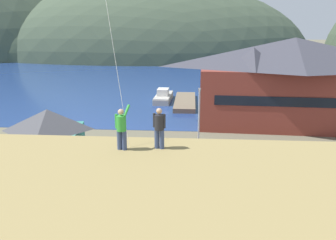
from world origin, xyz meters
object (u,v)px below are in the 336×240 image
Objects in this scene: storage_shed_near_lot at (49,137)px; parked_car_back_row_left at (254,202)px; parked_car_mid_row_center at (74,185)px; harbor_lodge at (292,81)px; wharf_dock at (185,102)px; parked_car_mid_row_far at (287,161)px; person_kite_flyer at (121,128)px; parked_car_front_row_red at (151,163)px; person_companion at (159,127)px; parking_light_pole at (199,117)px; parked_car_corner_spot at (225,160)px; parked_car_front_row_silver at (1,185)px; moored_boat_wharfside at (163,97)px.

parked_car_back_row_left is (16.42, -7.35, -1.60)m from storage_shed_near_lot.
storage_shed_near_lot is 1.54× the size of parked_car_mid_row_center.
harbor_lodge is 3.60× the size of storage_shed_near_lot.
wharf_dock is 27.32m from parked_car_mid_row_far.
storage_shed_near_lot is at bearing 123.87° from person_kite_flyer.
storage_shed_near_lot reaches higher than wharf_dock.
person_companion is (1.92, -12.37, 6.88)m from parked_car_front_row_red.
person_kite_flyer is (0.39, -12.62, 6.90)m from parked_car_front_row_red.
parked_car_mid_row_far is at bearing 51.90° from person_kite_flyer.
person_kite_flyer is (-3.56, -17.59, 4.18)m from parking_light_pole.
parking_light_pole is at bearing -136.63° from harbor_lodge.
storage_shed_near_lot reaches higher than parked_car_back_row_left.
harbor_lodge is at bearing 69.96° from parked_car_back_row_left.
harbor_lodge is 5.54× the size of parked_car_corner_spot.
parked_car_back_row_left is at bearing -81.07° from wharf_dock.
wharf_dock is 7.28× the size of person_companion.
parked_car_front_row_red is (10.22, 4.65, 0.00)m from parked_car_front_row_silver.
parked_car_front_row_red is (-15.17, -15.58, -4.60)m from harbor_lodge.
person_kite_flyer is at bearing -112.44° from parked_car_corner_spot.
moored_boat_wharfside reaches higher than parked_car_mid_row_far.
parked_car_mid_row_far is 1.04× the size of parked_car_mid_row_center.
harbor_lodge reaches higher than parked_car_mid_row_far.
parked_car_mid_row_far and parked_car_mid_row_center have the same top height.
parked_car_front_row_silver is at bearing -145.80° from parking_light_pole.
person_companion is at bearing 9.21° from person_kite_flyer.
wharf_dock is 33.28m from parked_car_back_row_left.
parked_car_back_row_left is 1.01× the size of parked_car_mid_row_center.
parked_car_corner_spot is 6.24m from parked_car_front_row_red.
parked_car_mid_row_center is 12.70m from person_companion.
harbor_lodge is 17.57m from parked_car_corner_spot.
storage_shed_near_lot is 1.54× the size of parked_car_corner_spot.
wharf_dock is at bearing 77.04° from parked_car_mid_row_center.
moored_boat_wharfside is 1.86× the size of parked_car_back_row_left.
parked_car_mid_row_center is 13.15m from parking_light_pole.
parked_car_front_row_red is (-6.11, -1.25, 0.00)m from parked_car_corner_spot.
person_companion is at bearing -107.11° from parked_car_corner_spot.
moored_boat_wharfside is at bearing 75.29° from parked_car_front_row_silver.
parked_car_front_row_silver and parked_car_mid_row_center have the same top height.
parked_car_mid_row_far is 5.14m from parked_car_corner_spot.
parked_car_mid_row_center is at bearing -134.15° from parking_light_pole.
parked_car_front_row_red is (-11.26, -1.24, 0.00)m from parked_car_mid_row_far.
moored_boat_wharfside is (-16.60, 13.25, -4.94)m from harbor_lodge.
harbor_lodge reaches higher than parked_car_front_row_silver.
parked_car_front_row_silver is (-12.40, -31.64, 0.71)m from wharf_dock.
harbor_lodge is 5.39× the size of parked_car_front_row_red.
parked_car_back_row_left is 11.90m from person_kite_flyer.
parked_car_corner_spot is 2.27× the size of person_kite_flyer.
harbor_lodge reaches higher than storage_shed_near_lot.
person_kite_flyer is (-1.79, -39.61, 7.61)m from wharf_dock.
parked_car_back_row_left and parked_car_corner_spot have the same top height.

